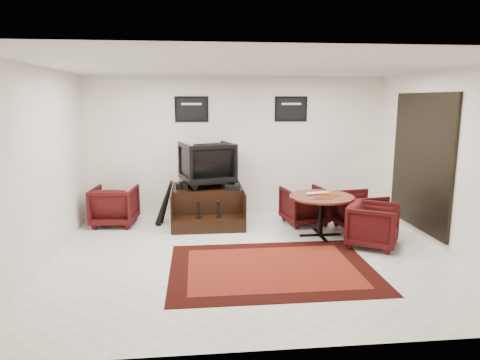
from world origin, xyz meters
name	(u,v)px	position (x,y,z in m)	size (l,w,h in m)	color
ground	(253,255)	(0.00, 0.00, 0.00)	(6.00, 6.00, 0.00)	silver
room_shell	(279,137)	(0.41, 0.12, 1.79)	(6.02, 5.02, 2.81)	white
area_rug	(272,268)	(0.20, -0.53, 0.01)	(2.84, 2.13, 0.01)	black
shine_podium	(208,206)	(-0.63, 1.91, 0.32)	(1.33, 1.37, 0.68)	black
shine_chair	(207,161)	(-0.63, 2.05, 1.16)	(0.93, 0.87, 0.95)	black
shoes_pair	(183,186)	(-1.08, 1.85, 0.74)	(0.26, 0.31, 0.10)	black
polish_kit	(233,188)	(-0.16, 1.62, 0.73)	(0.24, 0.17, 0.08)	black
umbrella_black	(164,202)	(-1.43, 1.73, 0.45)	(0.33, 0.13, 0.90)	black
umbrella_hooked	(166,201)	(-1.41, 1.91, 0.43)	(0.32, 0.12, 0.85)	black
armchair_side	(115,204)	(-2.38, 1.90, 0.40)	(0.78, 0.73, 0.81)	black
meeting_table	(321,201)	(1.30, 0.83, 0.62)	(1.09, 1.09, 0.71)	#411309
table_chair_back	(304,204)	(1.20, 1.60, 0.39)	(0.75, 0.71, 0.78)	black
table_chair_window	(360,209)	(2.11, 1.13, 0.38)	(0.74, 0.70, 0.76)	black
table_chair_corner	(373,223)	(1.98, 0.22, 0.38)	(0.75, 0.70, 0.77)	black
paper_roll	(318,193)	(1.26, 0.94, 0.74)	(0.05, 0.05, 0.42)	silver
table_clutter	(326,196)	(1.36, 0.76, 0.72)	(0.57, 0.38, 0.01)	#D7580B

